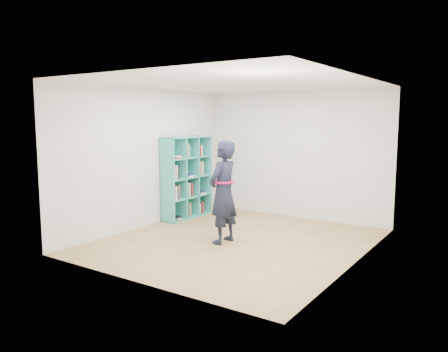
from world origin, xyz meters
The scene contains 9 objects.
floor centered at (0.00, 0.00, 0.00)m, with size 4.50×4.50×0.00m, color olive.
ceiling centered at (0.00, 0.00, 2.60)m, with size 4.50×4.50×0.00m, color white.
wall_left centered at (-2.00, 0.00, 1.30)m, with size 0.02×4.50×2.60m, color silver.
wall_right centered at (2.00, 0.00, 1.30)m, with size 0.02×4.50×2.60m, color silver.
wall_back centered at (0.00, 2.25, 1.30)m, with size 4.00×0.02×2.60m, color silver.
wall_front centered at (0.00, -2.25, 1.30)m, with size 4.00×0.02×2.60m, color silver.
bookshelf centered at (-1.84, 0.96, 0.81)m, with size 0.37×1.26×1.67m.
person centered at (-0.13, -0.18, 0.84)m, with size 0.41×0.62×1.68m.
smartphone centered at (-0.28, -0.11, 0.95)m, with size 0.01×0.11×0.14m.
Camera 1 is at (3.79, -5.98, 2.02)m, focal length 35.00 mm.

